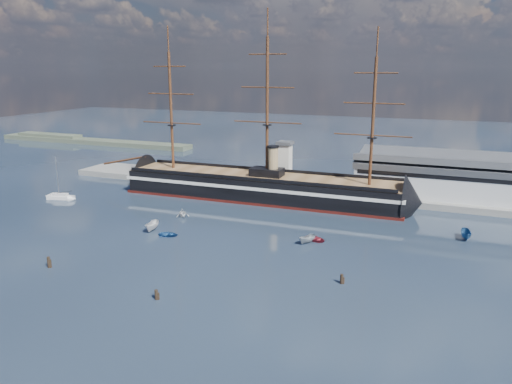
% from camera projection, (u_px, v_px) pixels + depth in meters
% --- Properties ---
extents(ground, '(600.00, 600.00, 0.00)m').
position_uv_depth(ground, '(236.00, 216.00, 141.38)').
color(ground, '#192230').
rests_on(ground, ground).
extents(quay, '(180.00, 18.00, 2.00)m').
position_uv_depth(quay, '(307.00, 191.00, 170.05)').
color(quay, slate).
rests_on(quay, ground).
extents(warehouse, '(63.00, 21.00, 11.60)m').
position_uv_depth(warehouse, '(460.00, 177.00, 154.14)').
color(warehouse, '#B7BABC').
rests_on(warehouse, ground).
extents(quay_tower, '(5.00, 5.00, 15.00)m').
position_uv_depth(quay_tower, '(285.00, 163.00, 167.53)').
color(quay_tower, silver).
rests_on(quay_tower, ground).
extents(shoreline, '(120.00, 10.00, 4.00)m').
position_uv_depth(shoreline, '(79.00, 140.00, 277.25)').
color(shoreline, '#3F4C38').
rests_on(shoreline, ground).
extents(warship, '(113.01, 17.69, 53.94)m').
position_uv_depth(warship, '(256.00, 186.00, 159.16)').
color(warship, black).
rests_on(warship, ground).
extents(sailboat, '(8.95, 4.53, 13.76)m').
position_uv_depth(sailboat, '(61.00, 197.00, 159.20)').
color(sailboat, silver).
rests_on(sailboat, ground).
extents(motorboat_a, '(7.71, 4.02, 2.93)m').
position_uv_depth(motorboat_a, '(152.00, 231.00, 128.78)').
color(motorboat_a, silver).
rests_on(motorboat_a, ground).
extents(motorboat_b, '(1.81, 3.30, 1.46)m').
position_uv_depth(motorboat_b, '(169.00, 236.00, 124.66)').
color(motorboat_b, navy).
rests_on(motorboat_b, ground).
extents(motorboat_c, '(6.40, 4.70, 2.42)m').
position_uv_depth(motorboat_c, '(307.00, 243.00, 119.62)').
color(motorboat_c, gray).
rests_on(motorboat_c, ground).
extents(motorboat_d, '(7.00, 6.68, 2.48)m').
position_uv_depth(motorboat_d, '(183.00, 217.00, 140.83)').
color(motorboat_d, silver).
rests_on(motorboat_d, ground).
extents(motorboat_e, '(2.40, 3.71, 1.61)m').
position_uv_depth(motorboat_e, '(315.00, 241.00, 121.26)').
color(motorboat_e, maroon).
rests_on(motorboat_e, ground).
extents(motorboat_f, '(7.33, 3.30, 2.84)m').
position_uv_depth(motorboat_f, '(466.00, 239.00, 122.45)').
color(motorboat_f, navy).
rests_on(motorboat_f, ground).
extents(piling_near_left, '(0.64, 0.64, 3.11)m').
position_uv_depth(piling_near_left, '(49.00, 268.00, 105.25)').
color(piling_near_left, black).
rests_on(piling_near_left, ground).
extents(piling_near_mid, '(0.64, 0.64, 2.61)m').
position_uv_depth(piling_near_mid, '(157.00, 299.00, 90.85)').
color(piling_near_mid, black).
rests_on(piling_near_mid, ground).
extents(piling_far_right, '(0.64, 0.64, 2.65)m').
position_uv_depth(piling_far_right, '(341.00, 283.00, 97.51)').
color(piling_far_right, black).
rests_on(piling_far_right, ground).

